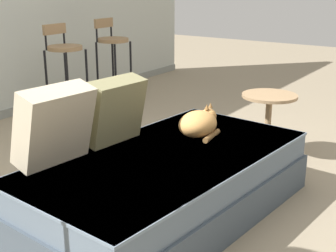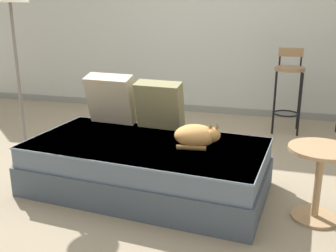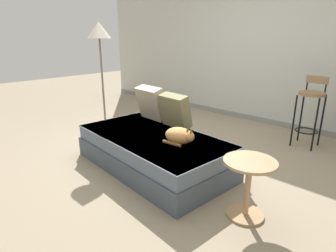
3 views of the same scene
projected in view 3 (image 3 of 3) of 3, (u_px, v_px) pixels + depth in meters
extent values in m
plane|color=gray|center=(176.00, 157.00, 3.64)|extent=(16.00, 16.00, 0.00)
cube|color=#B7BCB2|center=(264.00, 48.00, 4.80)|extent=(8.00, 0.10, 2.60)
cube|color=gray|center=(256.00, 119.00, 5.15)|extent=(8.00, 0.02, 0.09)
cube|color=#44505B|center=(153.00, 158.00, 3.33)|extent=(1.95, 1.14, 0.24)
cube|color=slate|center=(153.00, 142.00, 3.27)|extent=(1.90, 1.10, 0.17)
cube|color=slate|center=(153.00, 136.00, 3.25)|extent=(1.92, 1.11, 0.02)
cube|color=beige|center=(151.00, 103.00, 3.79)|extent=(0.45, 0.30, 0.46)
cube|color=#847F56|center=(175.00, 111.00, 3.46)|extent=(0.42, 0.26, 0.42)
ellipsoid|color=tan|center=(179.00, 135.00, 2.98)|extent=(0.35, 0.28, 0.17)
sphere|color=tan|center=(189.00, 137.00, 2.88)|extent=(0.11, 0.11, 0.11)
cone|color=brown|center=(187.00, 130.00, 2.88)|extent=(0.03, 0.03, 0.04)
cone|color=brown|center=(191.00, 131.00, 2.84)|extent=(0.03, 0.03, 0.04)
cylinder|color=brown|center=(172.00, 143.00, 2.93)|extent=(0.22, 0.06, 0.04)
cylinder|color=black|center=(294.00, 121.00, 3.90)|extent=(0.02, 0.02, 0.73)
cylinder|color=black|center=(315.00, 125.00, 3.71)|extent=(0.02, 0.02, 0.73)
cylinder|color=black|center=(301.00, 117.00, 4.09)|extent=(0.02, 0.02, 0.73)
cylinder|color=black|center=(322.00, 121.00, 3.91)|extent=(0.02, 0.02, 0.73)
torus|color=black|center=(306.00, 131.00, 3.95)|extent=(0.30, 0.30, 0.02)
cylinder|color=olive|center=(312.00, 94.00, 3.78)|extent=(0.34, 0.34, 0.04)
cylinder|color=black|center=(307.00, 86.00, 3.93)|extent=(0.02, 0.02, 0.19)
cylinder|color=black|center=(326.00, 88.00, 3.77)|extent=(0.02, 0.02, 0.19)
cube|color=olive|center=(317.00, 80.00, 3.82)|extent=(0.28, 0.03, 0.10)
cylinder|color=tan|center=(247.00, 190.00, 2.38)|extent=(0.05, 0.05, 0.50)
cylinder|color=tan|center=(245.00, 214.00, 2.45)|extent=(0.32, 0.32, 0.02)
cylinder|color=tan|center=(250.00, 162.00, 2.30)|extent=(0.44, 0.44, 0.02)
cylinder|color=slate|center=(106.00, 136.00, 4.34)|extent=(0.28, 0.28, 0.02)
cylinder|color=slate|center=(103.00, 90.00, 4.12)|extent=(0.03, 0.03, 1.46)
cone|color=beige|center=(99.00, 30.00, 3.86)|extent=(0.32, 0.32, 0.22)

